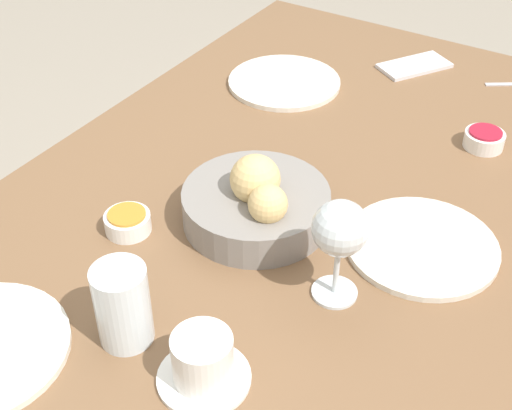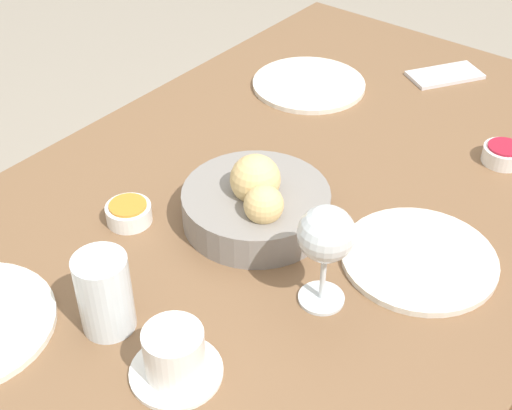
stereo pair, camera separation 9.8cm
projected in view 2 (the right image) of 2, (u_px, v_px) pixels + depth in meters
dining_table at (271, 261)px, 1.18m from camera, size 1.52×0.87×0.75m
bread_basket at (256, 201)px, 1.09m from camera, size 0.23×0.23×0.12m
plate_near_left at (309, 84)px, 1.45m from camera, size 0.23×0.23×0.01m
plate_far_center at (419, 258)px, 1.04m from camera, size 0.23×0.23×0.01m
water_tumbler at (105, 294)px, 0.91m from camera, size 0.07×0.07×0.11m
wine_glass at (326, 237)px, 0.91m from camera, size 0.08×0.08×0.16m
coffee_cup at (175, 356)px, 0.86m from camera, size 0.12×0.12×0.07m
jam_bowl_berry at (503, 154)px, 1.23m from camera, size 0.07×0.07×0.03m
jam_bowl_honey at (129, 213)px, 1.10m from camera, size 0.07×0.07×0.03m
cell_phone at (445, 75)px, 1.48m from camera, size 0.17×0.14×0.01m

